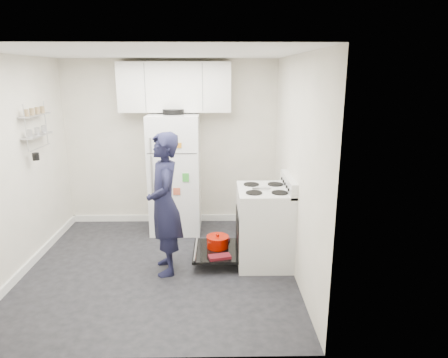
{
  "coord_description": "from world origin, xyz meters",
  "views": [
    {
      "loc": [
        0.71,
        -4.44,
        2.3
      ],
      "look_at": [
        0.78,
        0.24,
        1.05
      ],
      "focal_mm": 32.0,
      "sensor_mm": 36.0,
      "label": 1
    }
  ],
  "objects_px": {
    "open_oven_door": "(216,247)",
    "person": "(164,204)",
    "electric_range": "(263,226)",
    "refrigerator": "(175,173)"
  },
  "relations": [
    {
      "from": "open_oven_door",
      "to": "person",
      "type": "distance_m",
      "value": 0.91
    },
    {
      "from": "open_oven_door",
      "to": "refrigerator",
      "type": "distance_m",
      "value": 1.41
    },
    {
      "from": "electric_range",
      "to": "person",
      "type": "distance_m",
      "value": 1.25
    },
    {
      "from": "refrigerator",
      "to": "electric_range",
      "type": "bearing_deg",
      "value": -42.99
    },
    {
      "from": "electric_range",
      "to": "open_oven_door",
      "type": "height_order",
      "value": "electric_range"
    },
    {
      "from": "electric_range",
      "to": "person",
      "type": "relative_size",
      "value": 0.66
    },
    {
      "from": "electric_range",
      "to": "person",
      "type": "bearing_deg",
      "value": -169.48
    },
    {
      "from": "electric_range",
      "to": "refrigerator",
      "type": "xyz_separation_m",
      "value": [
        -1.18,
        1.1,
        0.4
      ]
    },
    {
      "from": "open_oven_door",
      "to": "refrigerator",
      "type": "height_order",
      "value": "refrigerator"
    },
    {
      "from": "refrigerator",
      "to": "person",
      "type": "bearing_deg",
      "value": -89.68
    }
  ]
}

